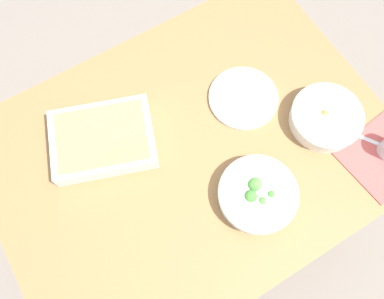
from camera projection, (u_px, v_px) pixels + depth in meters
name	position (u px, v px, depth m)	size (l,w,h in m)	color
ground_plane	(192.00, 200.00, 1.84)	(6.00, 6.00, 0.00)	slate
dining_table	(192.00, 159.00, 1.22)	(1.20, 0.90, 0.74)	olive
stew_bowl	(326.00, 117.00, 1.14)	(0.22, 0.22, 0.06)	silver
broccoli_bowl	(257.00, 194.00, 1.06)	(0.23, 0.23, 0.07)	silver
baking_dish	(103.00, 139.00, 1.11)	(0.36, 0.31, 0.06)	silver
side_plate	(243.00, 98.00, 1.19)	(0.22, 0.22, 0.01)	silver
spoon_by_stew	(309.00, 121.00, 1.17)	(0.16, 0.11, 0.01)	silver
fork_on_table	(380.00, 145.00, 1.14)	(0.11, 0.16, 0.01)	silver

